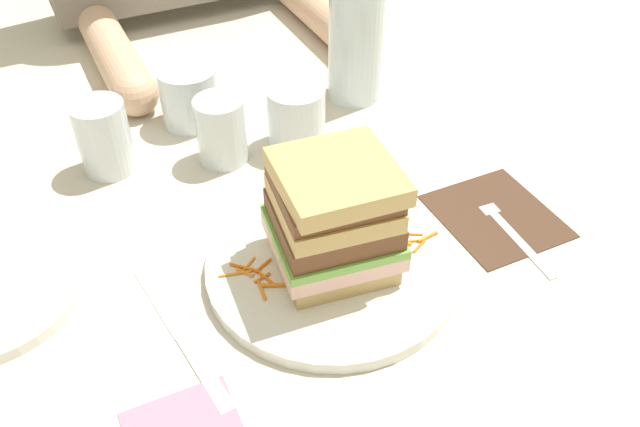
{
  "coord_description": "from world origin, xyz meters",
  "views": [
    {
      "loc": [
        -0.22,
        -0.42,
        0.49
      ],
      "look_at": [
        0.0,
        0.04,
        0.05
      ],
      "focal_mm": 37.08,
      "sensor_mm": 36.0,
      "label": 1
    }
  ],
  "objects_px": {
    "main_plate": "(333,265)",
    "juice_glass": "(296,121)",
    "empty_tumbler_1": "(190,96)",
    "napkin_dark": "(494,213)",
    "fork": "(505,223)",
    "empty_tumbler_0": "(104,138)",
    "knife": "(183,337)",
    "water_bottle": "(357,21)",
    "empty_tumbler_2": "(221,130)",
    "sandwich": "(334,217)"
  },
  "relations": [
    {
      "from": "napkin_dark",
      "to": "empty_tumbler_0",
      "type": "height_order",
      "value": "empty_tumbler_0"
    },
    {
      "from": "napkin_dark",
      "to": "empty_tumbler_1",
      "type": "xyz_separation_m",
      "value": [
        -0.25,
        0.34,
        0.04
      ]
    },
    {
      "from": "knife",
      "to": "empty_tumbler_0",
      "type": "height_order",
      "value": "empty_tumbler_0"
    },
    {
      "from": "juice_glass",
      "to": "fork",
      "type": "bearing_deg",
      "value": -60.21
    },
    {
      "from": "fork",
      "to": "water_bottle",
      "type": "distance_m",
      "value": 0.34
    },
    {
      "from": "empty_tumbler_2",
      "to": "empty_tumbler_0",
      "type": "bearing_deg",
      "value": 162.23
    },
    {
      "from": "sandwich",
      "to": "fork",
      "type": "xyz_separation_m",
      "value": [
        0.2,
        -0.02,
        -0.07
      ]
    },
    {
      "from": "water_bottle",
      "to": "knife",
      "type": "bearing_deg",
      "value": -138.12
    },
    {
      "from": "empty_tumbler_0",
      "to": "empty_tumbler_1",
      "type": "xyz_separation_m",
      "value": [
        0.12,
        0.06,
        -0.01
      ]
    },
    {
      "from": "empty_tumbler_0",
      "to": "empty_tumbler_2",
      "type": "height_order",
      "value": "empty_tumbler_0"
    },
    {
      "from": "main_plate",
      "to": "empty_tumbler_0",
      "type": "xyz_separation_m",
      "value": [
        -0.17,
        0.28,
        0.04
      ]
    },
    {
      "from": "water_bottle",
      "to": "empty_tumbler_2",
      "type": "height_order",
      "value": "water_bottle"
    },
    {
      "from": "main_plate",
      "to": "empty_tumbler_0",
      "type": "height_order",
      "value": "empty_tumbler_0"
    },
    {
      "from": "napkin_dark",
      "to": "water_bottle",
      "type": "xyz_separation_m",
      "value": [
        -0.02,
        0.3,
        0.11
      ]
    },
    {
      "from": "empty_tumbler_0",
      "to": "main_plate",
      "type": "bearing_deg",
      "value": -58.98
    },
    {
      "from": "juice_glass",
      "to": "empty_tumbler_1",
      "type": "xyz_separation_m",
      "value": [
        -0.1,
        0.11,
        0.0
      ]
    },
    {
      "from": "fork",
      "to": "main_plate",
      "type": "bearing_deg",
      "value": 173.14
    },
    {
      "from": "fork",
      "to": "water_bottle",
      "type": "bearing_deg",
      "value": 93.05
    },
    {
      "from": "knife",
      "to": "juice_glass",
      "type": "bearing_deg",
      "value": 46.63
    },
    {
      "from": "main_plate",
      "to": "napkin_dark",
      "type": "relative_size",
      "value": 1.9
    },
    {
      "from": "knife",
      "to": "napkin_dark",
      "type": "bearing_deg",
      "value": 2.4
    },
    {
      "from": "juice_glass",
      "to": "empty_tumbler_1",
      "type": "distance_m",
      "value": 0.15
    },
    {
      "from": "main_plate",
      "to": "empty_tumbler_2",
      "type": "relative_size",
      "value": 3.08
    },
    {
      "from": "empty_tumbler_0",
      "to": "water_bottle",
      "type": "bearing_deg",
      "value": 3.35
    },
    {
      "from": "sandwich",
      "to": "empty_tumbler_0",
      "type": "height_order",
      "value": "sandwich"
    },
    {
      "from": "empty_tumbler_1",
      "to": "empty_tumbler_2",
      "type": "distance_m",
      "value": 0.1
    },
    {
      "from": "empty_tumbler_1",
      "to": "empty_tumbler_0",
      "type": "bearing_deg",
      "value": -155.13
    },
    {
      "from": "napkin_dark",
      "to": "water_bottle",
      "type": "distance_m",
      "value": 0.32
    },
    {
      "from": "napkin_dark",
      "to": "empty_tumbler_2",
      "type": "xyz_separation_m",
      "value": [
        -0.24,
        0.24,
        0.04
      ]
    },
    {
      "from": "water_bottle",
      "to": "empty_tumbler_1",
      "type": "distance_m",
      "value": 0.24
    },
    {
      "from": "juice_glass",
      "to": "empty_tumbler_1",
      "type": "height_order",
      "value": "juice_glass"
    },
    {
      "from": "fork",
      "to": "juice_glass",
      "type": "height_order",
      "value": "juice_glass"
    },
    {
      "from": "fork",
      "to": "knife",
      "type": "height_order",
      "value": "fork"
    },
    {
      "from": "fork",
      "to": "juice_glass",
      "type": "relative_size",
      "value": 2.06
    },
    {
      "from": "knife",
      "to": "empty_tumbler_2",
      "type": "bearing_deg",
      "value": 62.38
    },
    {
      "from": "main_plate",
      "to": "juice_glass",
      "type": "xyz_separation_m",
      "value": [
        0.06,
        0.22,
        0.03
      ]
    },
    {
      "from": "juice_glass",
      "to": "empty_tumbler_2",
      "type": "xyz_separation_m",
      "value": [
        -0.1,
        0.01,
        0.01
      ]
    },
    {
      "from": "main_plate",
      "to": "juice_glass",
      "type": "height_order",
      "value": "juice_glass"
    },
    {
      "from": "juice_glass",
      "to": "water_bottle",
      "type": "height_order",
      "value": "water_bottle"
    },
    {
      "from": "sandwich",
      "to": "napkin_dark",
      "type": "distance_m",
      "value": 0.22
    },
    {
      "from": "napkin_dark",
      "to": "knife",
      "type": "xyz_separation_m",
      "value": [
        -0.37,
        -0.02,
        0.0
      ]
    },
    {
      "from": "sandwich",
      "to": "knife",
      "type": "bearing_deg",
      "value": -174.19
    },
    {
      "from": "empty_tumbler_2",
      "to": "juice_glass",
      "type": "bearing_deg",
      "value": -6.95
    },
    {
      "from": "main_plate",
      "to": "empty_tumbler_1",
      "type": "distance_m",
      "value": 0.34
    },
    {
      "from": "napkin_dark",
      "to": "empty_tumbler_2",
      "type": "relative_size",
      "value": 1.62
    },
    {
      "from": "sandwich",
      "to": "empty_tumbler_2",
      "type": "xyz_separation_m",
      "value": [
        -0.03,
        0.24,
        -0.03
      ]
    },
    {
      "from": "main_plate",
      "to": "sandwich",
      "type": "height_order",
      "value": "sandwich"
    },
    {
      "from": "napkin_dark",
      "to": "fork",
      "type": "xyz_separation_m",
      "value": [
        -0.0,
        -0.02,
        0.0
      ]
    },
    {
      "from": "sandwich",
      "to": "empty_tumbler_1",
      "type": "xyz_separation_m",
      "value": [
        -0.04,
        0.34,
        -0.04
      ]
    },
    {
      "from": "empty_tumbler_0",
      "to": "fork",
      "type": "bearing_deg",
      "value": -39.21
    }
  ]
}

